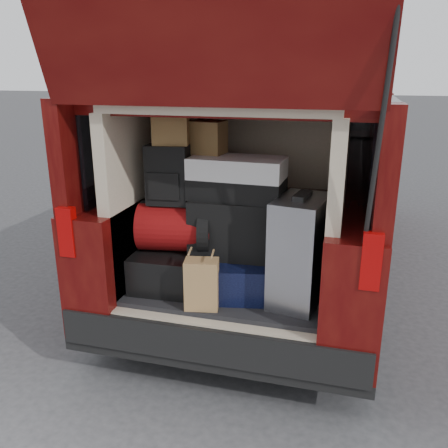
{
  "coord_description": "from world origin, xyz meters",
  "views": [
    {
      "loc": [
        0.73,
        -2.64,
        1.92
      ],
      "look_at": [
        -0.05,
        0.2,
        0.97
      ],
      "focal_mm": 38.0,
      "sensor_mm": 36.0,
      "label": 1
    }
  ],
  "objects_px": {
    "black_hardshell": "(174,264)",
    "red_duffel": "(176,227)",
    "black_soft_case": "(232,227)",
    "twotone_duffel": "(237,178)",
    "kraft_bag": "(202,284)",
    "backpack": "(168,175)",
    "silver_roller": "(299,251)",
    "navy_hardshell": "(237,273)"
  },
  "relations": [
    {
      "from": "black_hardshell",
      "to": "red_duffel",
      "type": "relative_size",
      "value": 1.26
    },
    {
      "from": "black_soft_case",
      "to": "twotone_duffel",
      "type": "relative_size",
      "value": 0.89
    },
    {
      "from": "kraft_bag",
      "to": "black_soft_case",
      "type": "height_order",
      "value": "black_soft_case"
    },
    {
      "from": "backpack",
      "to": "kraft_bag",
      "type": "bearing_deg",
      "value": -49.5
    },
    {
      "from": "kraft_bag",
      "to": "red_duffel",
      "type": "height_order",
      "value": "red_duffel"
    },
    {
      "from": "red_duffel",
      "to": "silver_roller",
      "type": "bearing_deg",
      "value": -12.19
    },
    {
      "from": "backpack",
      "to": "twotone_duffel",
      "type": "relative_size",
      "value": 0.65
    },
    {
      "from": "silver_roller",
      "to": "twotone_duffel",
      "type": "relative_size",
      "value": 1.13
    },
    {
      "from": "navy_hardshell",
      "to": "kraft_bag",
      "type": "distance_m",
      "value": 0.34
    },
    {
      "from": "kraft_bag",
      "to": "red_duffel",
      "type": "relative_size",
      "value": 0.64
    },
    {
      "from": "navy_hardshell",
      "to": "kraft_bag",
      "type": "bearing_deg",
      "value": -127.11
    },
    {
      "from": "black_soft_case",
      "to": "kraft_bag",
      "type": "bearing_deg",
      "value": -109.87
    },
    {
      "from": "navy_hardshell",
      "to": "backpack",
      "type": "distance_m",
      "value": 0.78
    },
    {
      "from": "red_duffel",
      "to": "navy_hardshell",
      "type": "bearing_deg",
      "value": -8.15
    },
    {
      "from": "black_soft_case",
      "to": "twotone_duffel",
      "type": "height_order",
      "value": "twotone_duffel"
    },
    {
      "from": "backpack",
      "to": "silver_roller",
      "type": "bearing_deg",
      "value": -9.19
    },
    {
      "from": "silver_roller",
      "to": "red_duffel",
      "type": "bearing_deg",
      "value": -173.7
    },
    {
      "from": "kraft_bag",
      "to": "black_soft_case",
      "type": "xyz_separation_m",
      "value": [
        0.1,
        0.34,
        0.26
      ]
    },
    {
      "from": "red_duffel",
      "to": "twotone_duffel",
      "type": "distance_m",
      "value": 0.52
    },
    {
      "from": "navy_hardshell",
      "to": "red_duffel",
      "type": "distance_m",
      "value": 0.5
    },
    {
      "from": "silver_roller",
      "to": "black_soft_case",
      "type": "xyz_separation_m",
      "value": [
        -0.45,
        0.1,
        0.08
      ]
    },
    {
      "from": "navy_hardshell",
      "to": "backpack",
      "type": "relative_size",
      "value": 1.37
    },
    {
      "from": "black_hardshell",
      "to": "black_soft_case",
      "type": "relative_size",
      "value": 1.16
    },
    {
      "from": "twotone_duffel",
      "to": "backpack",
      "type": "bearing_deg",
      "value": -169.41
    },
    {
      "from": "black_hardshell",
      "to": "kraft_bag",
      "type": "distance_m",
      "value": 0.44
    },
    {
      "from": "black_hardshell",
      "to": "twotone_duffel",
      "type": "distance_m",
      "value": 0.75
    },
    {
      "from": "navy_hardshell",
      "to": "red_duffel",
      "type": "xyz_separation_m",
      "value": [
        -0.41,
        -0.0,
        0.29
      ]
    },
    {
      "from": "kraft_bag",
      "to": "navy_hardshell",
      "type": "bearing_deg",
      "value": 53.16
    },
    {
      "from": "kraft_bag",
      "to": "black_soft_case",
      "type": "bearing_deg",
      "value": 62.73
    },
    {
      "from": "black_hardshell",
      "to": "kraft_bag",
      "type": "height_order",
      "value": "kraft_bag"
    },
    {
      "from": "silver_roller",
      "to": "red_duffel",
      "type": "height_order",
      "value": "silver_roller"
    },
    {
      "from": "backpack",
      "to": "navy_hardshell",
      "type": "bearing_deg",
      "value": -5.38
    },
    {
      "from": "navy_hardshell",
      "to": "silver_roller",
      "type": "relative_size",
      "value": 0.78
    },
    {
      "from": "black_hardshell",
      "to": "black_soft_case",
      "type": "height_order",
      "value": "black_soft_case"
    },
    {
      "from": "silver_roller",
      "to": "red_duffel",
      "type": "xyz_separation_m",
      "value": [
        -0.81,
        0.05,
        0.07
      ]
    },
    {
      "from": "kraft_bag",
      "to": "twotone_duffel",
      "type": "height_order",
      "value": "twotone_duffel"
    },
    {
      "from": "kraft_bag",
      "to": "twotone_duffel",
      "type": "bearing_deg",
      "value": 59.74
    },
    {
      "from": "black_hardshell",
      "to": "navy_hardshell",
      "type": "height_order",
      "value": "black_hardshell"
    },
    {
      "from": "kraft_bag",
      "to": "twotone_duffel",
      "type": "relative_size",
      "value": 0.53
    },
    {
      "from": "black_soft_case",
      "to": "twotone_duffel",
      "type": "xyz_separation_m",
      "value": [
        0.03,
        0.02,
        0.32
      ]
    },
    {
      "from": "navy_hardshell",
      "to": "twotone_duffel",
      "type": "relative_size",
      "value": 0.89
    },
    {
      "from": "black_hardshell",
      "to": "red_duffel",
      "type": "bearing_deg",
      "value": -37.52
    }
  ]
}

